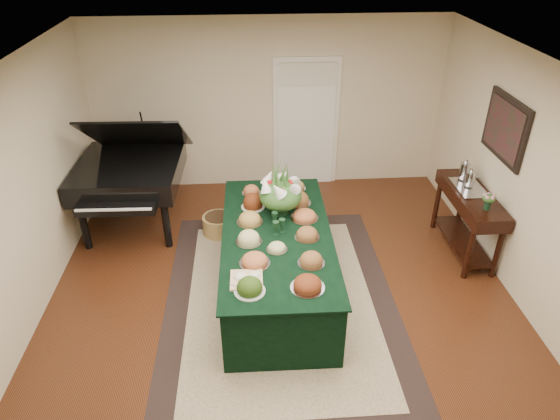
{
  "coord_description": "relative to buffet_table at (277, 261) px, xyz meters",
  "views": [
    {
      "loc": [
        -0.33,
        -4.54,
        3.96
      ],
      "look_at": [
        0.0,
        0.3,
        1.05
      ],
      "focal_mm": 32.0,
      "sensor_mm": 36.0,
      "label": 1
    }
  ],
  "objects": [
    {
      "name": "ground",
      "position": [
        0.04,
        -0.2,
        -0.4
      ],
      "size": [
        6.0,
        6.0,
        0.0
      ],
      "primitive_type": "plane",
      "color": "black",
      "rests_on": "ground"
    },
    {
      "name": "area_rug",
      "position": [
        0.02,
        -0.26,
        -0.4
      ],
      "size": [
        2.69,
        3.77,
        0.01
      ],
      "color": "black",
      "rests_on": "ground"
    },
    {
      "name": "kitchen_doorway",
      "position": [
        0.64,
        2.77,
        0.62
      ],
      "size": [
        1.05,
        0.07,
        2.1
      ],
      "color": "white",
      "rests_on": "ground"
    },
    {
      "name": "buffet_table",
      "position": [
        0.0,
        0.0,
        0.0
      ],
      "size": [
        1.28,
        2.67,
        0.8
      ],
      "color": "black",
      "rests_on": "ground"
    },
    {
      "name": "food_platters",
      "position": [
        0.01,
        0.03,
        0.45
      ],
      "size": [
        1.0,
        2.32,
        0.15
      ],
      "color": "#B8B8C1",
      "rests_on": "buffet_table"
    },
    {
      "name": "cutting_board",
      "position": [
        -0.36,
        -0.81,
        0.43
      ],
      "size": [
        0.33,
        0.33,
        0.1
      ],
      "color": "tan",
      "rests_on": "buffet_table"
    },
    {
      "name": "green_goblets",
      "position": [
        0.01,
        0.06,
        0.49
      ],
      "size": [
        0.15,
        0.28,
        0.18
      ],
      "color": "black",
      "rests_on": "buffet_table"
    },
    {
      "name": "floral_centerpiece",
      "position": [
        0.07,
        0.44,
        0.71
      ],
      "size": [
        0.53,
        0.53,
        0.53
      ],
      "color": "black",
      "rests_on": "buffet_table"
    },
    {
      "name": "grand_piano",
      "position": [
        -1.95,
        1.6,
        0.46
      ],
      "size": [
        1.56,
        1.73,
        1.73
      ],
      "color": "black",
      "rests_on": "ground"
    },
    {
      "name": "wicker_basket",
      "position": [
        -0.75,
        1.27,
        -0.26
      ],
      "size": [
        0.44,
        0.44,
        0.28
      ],
      "primitive_type": "cylinder",
      "color": "olive",
      "rests_on": "ground"
    },
    {
      "name": "mahogany_sideboard",
      "position": [
        2.54,
        0.63,
        0.29
      ],
      "size": [
        0.45,
        1.38,
        0.89
      ],
      "color": "black",
      "rests_on": "ground"
    },
    {
      "name": "tea_service",
      "position": [
        2.54,
        0.85,
        0.6
      ],
      "size": [
        0.34,
        0.58,
        0.3
      ],
      "color": "#B8B8C1",
      "rests_on": "mahogany_sideboard"
    },
    {
      "name": "pink_bouquet",
      "position": [
        2.54,
        0.22,
        0.63
      ],
      "size": [
        0.17,
        0.17,
        0.21
      ],
      "color": "black",
      "rests_on": "mahogany_sideboard"
    },
    {
      "name": "wall_painting",
      "position": [
        2.76,
        0.63,
        1.35
      ],
      "size": [
        0.05,
        0.95,
        0.75
      ],
      "color": "black",
      "rests_on": "ground"
    }
  ]
}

